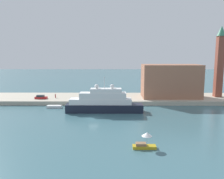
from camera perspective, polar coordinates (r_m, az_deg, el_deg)
The scene contains 10 objects.
ground at distance 65.97m, azimuth -4.52°, elevation -6.97°, with size 400.00×400.00×0.00m, color #3D6670.
quay_dock at distance 90.08m, azimuth -3.17°, elevation -2.19°, with size 110.00×18.02×1.45m, color #B7AD99.
large_yacht at distance 72.09m, azimuth -2.11°, elevation -3.18°, with size 23.43×4.30×10.90m.
small_motorboat at distance 46.13m, azimuth 7.91°, elevation -12.48°, with size 4.42×2.00×3.12m.
work_barge at distance 80.20m, azimuth -13.80°, elevation -4.05°, with size 4.70×1.75×0.82m, color silver.
harbor_building at distance 90.55m, azimuth 14.05°, elevation 2.00°, with size 21.19×10.26×12.25m, color #9E664C.
bell_tower at distance 97.25m, azimuth 24.59°, elevation 6.66°, with size 3.31×3.31×26.30m.
parked_car at distance 89.50m, azimuth -16.82°, elevation -1.79°, with size 4.35×1.71×1.34m.
person_figure at distance 89.78m, azimuth -13.52°, elevation -1.53°, with size 0.36×0.36×1.54m.
mooring_bollard at distance 81.92m, azimuth 1.46°, elevation -2.52°, with size 0.45×0.45×0.73m, color black.
Camera 1 is at (5.61, -63.23, 17.95)m, focal length 37.79 mm.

